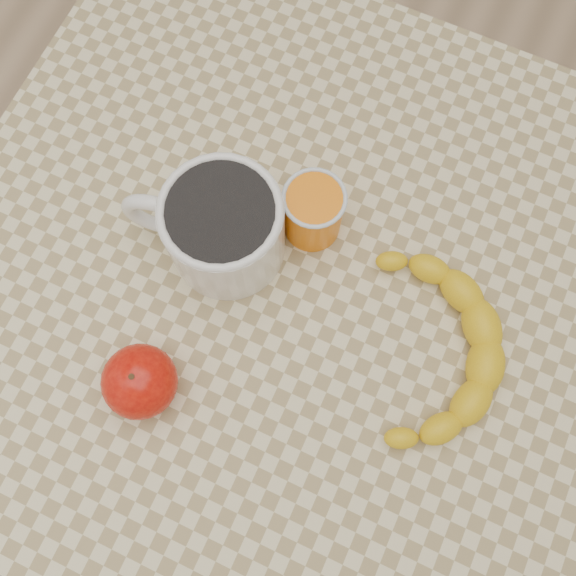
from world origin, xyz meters
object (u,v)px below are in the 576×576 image
at_px(table, 288,312).
at_px(apple, 140,382).
at_px(banana, 434,351).
at_px(orange_juice_glass, 313,212).
at_px(coffee_mug, 221,227).

height_order(table, apple, apple).
bearing_deg(banana, orange_juice_glass, 139.89).
bearing_deg(banana, coffee_mug, 160.54).
distance_m(apple, banana, 0.30).
distance_m(table, orange_juice_glass, 0.15).
xyz_separation_m(orange_juice_glass, apple, (-0.08, -0.24, -0.01)).
xyz_separation_m(coffee_mug, banana, (0.25, -0.02, -0.04)).
xyz_separation_m(table, apple, (-0.09, -0.15, 0.12)).
distance_m(orange_juice_glass, banana, 0.19).
relative_size(coffee_mug, apple, 1.82).
bearing_deg(banana, table, 165.43).
relative_size(coffee_mug, banana, 0.64).
xyz_separation_m(table, orange_juice_glass, (-0.01, 0.08, 0.13)).
relative_size(table, banana, 2.79).
distance_m(coffee_mug, banana, 0.26).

